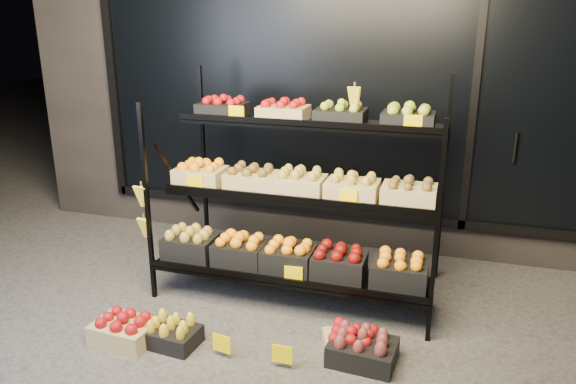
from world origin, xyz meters
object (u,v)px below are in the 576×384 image
(floor_crate_left, at_px, (124,328))
(display_rack, at_px, (297,195))
(floor_crate_midright, at_px, (352,341))
(floor_crate_midleft, at_px, (172,333))

(floor_crate_left, bearing_deg, display_rack, 53.49)
(display_rack, relative_size, floor_crate_midright, 5.17)
(display_rack, bearing_deg, floor_crate_left, -131.29)
(floor_crate_left, distance_m, floor_crate_midleft, 0.32)
(floor_crate_midright, bearing_deg, floor_crate_left, 170.86)
(floor_crate_left, height_order, floor_crate_midleft, floor_crate_left)
(floor_crate_left, distance_m, floor_crate_midright, 1.50)
(floor_crate_midleft, bearing_deg, floor_crate_left, -164.62)
(floor_crate_midleft, bearing_deg, display_rack, 64.72)
(display_rack, xyz_separation_m, floor_crate_left, (-0.89, -1.02, -0.69))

